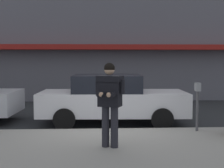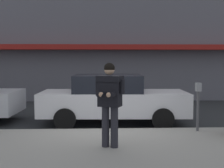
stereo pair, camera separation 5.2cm
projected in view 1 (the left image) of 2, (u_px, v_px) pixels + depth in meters
name	position (u px, v px, depth m)	size (l,w,h in m)	color
ground_plane	(106.00, 132.00, 8.70)	(80.00, 80.00, 0.00)	#2B2D30
sidewalk	(164.00, 162.00, 5.91)	(32.00, 5.30, 0.14)	#99968E
curb_paint_line	(142.00, 131.00, 8.80)	(28.00, 0.12, 0.01)	silver
parked_sedan_mid	(112.00, 99.00, 9.70)	(4.56, 2.05, 1.54)	silver
man_texting_on_phone	(110.00, 96.00, 6.59)	(0.61, 0.65, 1.81)	#23232B
parking_meter	(197.00, 100.00, 8.14)	(0.12, 0.18, 1.27)	#4C4C51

